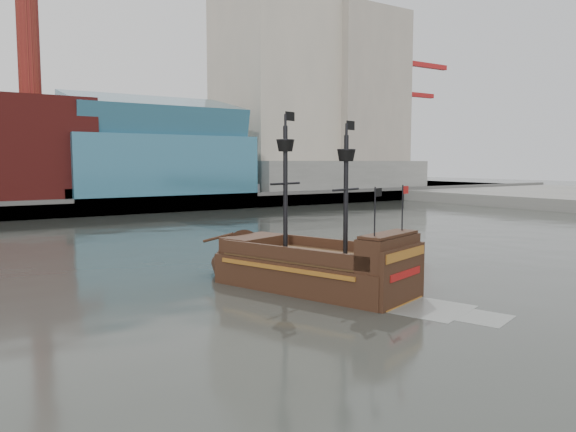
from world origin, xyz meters
TOP-DOWN VIEW (x-y plane):
  - ground at (0.00, 0.00)m, footprint 400.00×400.00m
  - promenade_far at (0.00, 92.00)m, footprint 220.00×60.00m
  - seawall at (0.00, 62.50)m, footprint 220.00×1.00m
  - skyline at (5.21, 84.56)m, footprint 149.00×45.00m
  - crane_a at (78.63, 82.00)m, footprint 22.50×4.00m
  - crane_b at (88.23, 92.00)m, footprint 19.10×4.00m
  - pirate_ship at (-3.73, 7.33)m, footprint 9.14×16.25m

SIDE VIEW (x-z plane):
  - ground at x=0.00m, z-range 0.00..0.00m
  - promenade_far at x=0.00m, z-range 0.00..2.00m
  - pirate_ship at x=-3.73m, z-range -4.77..6.89m
  - seawall at x=0.00m, z-range 0.00..2.60m
  - crane_b at x=88.23m, z-range 2.45..28.70m
  - crane_a at x=78.63m, z-range 2.99..35.24m
  - skyline at x=5.21m, z-range -6.45..55.55m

